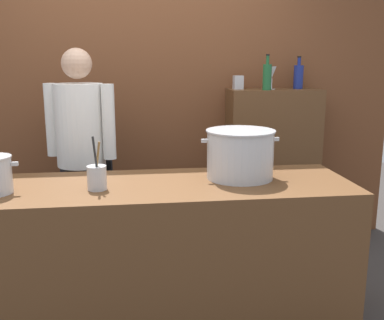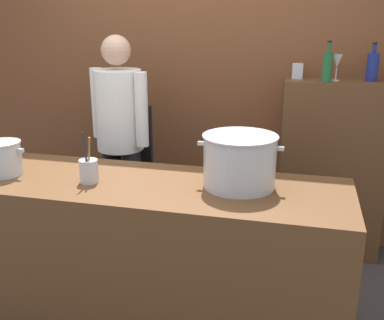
% 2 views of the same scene
% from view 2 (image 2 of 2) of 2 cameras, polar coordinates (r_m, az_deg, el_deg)
% --- Properties ---
extents(ground_plane, '(8.00, 8.00, 0.00)m').
position_cam_2_polar(ground_plane, '(3.00, -6.01, -19.07)').
color(ground_plane, '#383330').
extents(brick_back_panel, '(4.40, 0.10, 3.00)m').
position_cam_2_polar(brick_back_panel, '(3.76, 0.65, 13.23)').
color(brick_back_panel, brown).
rests_on(brick_back_panel, ground_plane).
extents(prep_counter, '(2.33, 0.70, 0.90)m').
position_cam_2_polar(prep_counter, '(2.76, -6.31, -11.54)').
color(prep_counter, brown).
rests_on(prep_counter, ground_plane).
extents(bar_cabinet, '(0.76, 0.32, 1.34)m').
position_cam_2_polar(bar_cabinet, '(3.62, 17.00, -1.13)').
color(bar_cabinet, brown).
rests_on(bar_cabinet, ground_plane).
extents(chef, '(0.50, 0.40, 1.66)m').
position_cam_2_polar(chef, '(3.41, -8.91, 3.44)').
color(chef, black).
rests_on(chef, ground_plane).
extents(stockpot_large, '(0.46, 0.40, 0.28)m').
position_cam_2_polar(stockpot_large, '(2.46, 5.95, -0.13)').
color(stockpot_large, '#B7BABF').
rests_on(stockpot_large, prep_counter).
extents(stockpot_small, '(0.28, 0.22, 0.20)m').
position_cam_2_polar(stockpot_small, '(2.86, -22.49, 0.20)').
color(stockpot_small, '#B7BABF').
rests_on(stockpot_small, prep_counter).
extents(utensil_crock, '(0.10, 0.10, 0.29)m').
position_cam_2_polar(utensil_crock, '(2.59, -12.74, -1.28)').
color(utensil_crock, '#B7BABF').
rests_on(utensil_crock, prep_counter).
extents(wine_bottle_cobalt, '(0.08, 0.08, 0.27)m').
position_cam_2_polar(wine_bottle_cobalt, '(3.51, 21.56, 10.80)').
color(wine_bottle_cobalt, navy).
rests_on(wine_bottle_cobalt, bar_cabinet).
extents(wine_bottle_green, '(0.07, 0.07, 0.28)m').
position_cam_2_polar(wine_bottle_green, '(3.35, 16.53, 11.12)').
color(wine_bottle_green, '#1E592D').
rests_on(wine_bottle_green, bar_cabinet).
extents(wine_glass_short, '(0.07, 0.07, 0.18)m').
position_cam_2_polar(wine_glass_short, '(3.44, 17.64, 11.56)').
color(wine_glass_short, silver).
rests_on(wine_glass_short, bar_cabinet).
extents(spice_tin_silver, '(0.08, 0.08, 0.11)m').
position_cam_2_polar(spice_tin_silver, '(3.49, 13.03, 10.75)').
color(spice_tin_silver, '#B2B2B7').
rests_on(spice_tin_silver, bar_cabinet).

